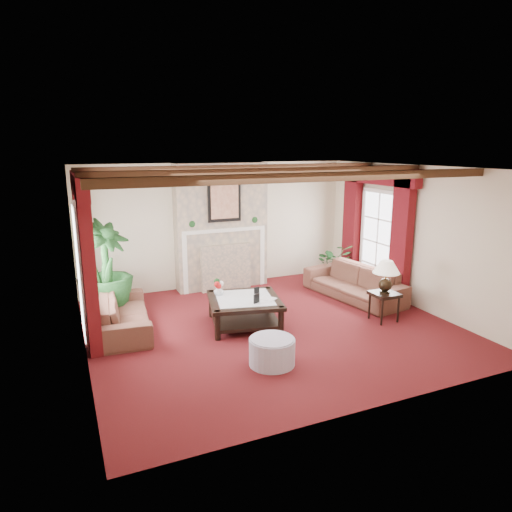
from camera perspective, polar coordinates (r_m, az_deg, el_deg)
name	(u,v)px	position (r m, az deg, el deg)	size (l,w,h in m)	color
floor	(271,327)	(7.97, 1.94, -8.84)	(6.00, 6.00, 0.00)	#4B0E0D
ceiling	(273,168)	(7.37, 2.10, 10.95)	(6.00, 6.00, 0.00)	white
back_wall	(218,225)	(10.06, -4.73, 3.87)	(6.00, 0.02, 2.70)	beige
left_wall	(79,270)	(6.86, -21.26, -1.60)	(0.02, 5.50, 2.70)	beige
right_wall	(414,237)	(9.23, 19.11, 2.28)	(0.02, 5.50, 2.70)	beige
ceiling_beams	(273,172)	(7.38, 2.10, 10.48)	(6.00, 3.00, 0.12)	#322010
fireplace	(220,163)	(9.74, -4.50, 11.55)	(2.00, 0.52, 2.70)	tan
french_door_left	(73,206)	(7.70, -21.88, 5.84)	(0.10, 1.10, 2.16)	white
french_door_right	(381,191)	(9.85, 15.41, 7.81)	(0.10, 1.10, 2.16)	white
curtains_left	(78,178)	(7.67, -21.33, 9.02)	(0.20, 2.40, 2.55)	#4B0A12
curtains_right	(378,171)	(9.75, 15.05, 10.25)	(0.20, 2.40, 2.55)	#4B0A12
sofa_left	(124,307)	(8.05, -16.19, -6.20)	(0.76, 2.03, 0.78)	#330E16
sofa_right	(354,277)	(9.52, 12.13, -2.61)	(0.99, 2.30, 0.87)	#330E16
potted_palm	(106,289)	(8.80, -18.23, -3.92)	(1.93, 1.96, 0.99)	black
small_plant	(333,267)	(10.51, 9.63, -1.41)	(0.89, 0.97, 0.71)	black
coffee_table	(244,312)	(7.94, -1.46, -7.01)	(1.20, 1.20, 0.49)	black
side_table	(384,306)	(8.47, 15.68, -6.09)	(0.44, 0.44, 0.52)	black
ottoman	(272,352)	(6.62, 2.00, -11.86)	(0.66, 0.66, 0.38)	#9897AB
table_lamp	(386,276)	(8.30, 15.92, -2.46)	(0.47, 0.47, 0.60)	black
flower_vase	(219,291)	(8.02, -4.68, -4.35)	(0.17, 0.18, 0.17)	silver
book	(265,293)	(7.69, 1.10, -4.67)	(0.18, 0.13, 0.27)	black
photo_frame_a	(257,299)	(7.59, 0.07, -5.37)	(0.13, 0.02, 0.17)	black
photo_frame_b	(257,291)	(8.07, 0.08, -4.35)	(0.10, 0.02, 0.13)	black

